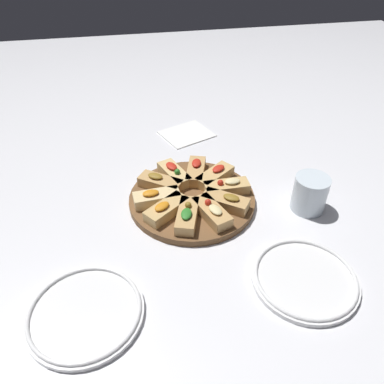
# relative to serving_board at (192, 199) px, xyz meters

# --- Properties ---
(ground_plane) EXTENTS (3.00, 3.00, 0.00)m
(ground_plane) POSITION_rel_serving_board_xyz_m (0.00, 0.00, -0.01)
(ground_plane) COLOR white
(serving_board) EXTENTS (0.31, 0.31, 0.02)m
(serving_board) POSITION_rel_serving_board_xyz_m (0.00, 0.00, 0.00)
(serving_board) COLOR brown
(serving_board) RESTS_ON ground_plane
(focaccia_slice_0) EXTENTS (0.11, 0.10, 0.04)m
(focaccia_slice_0) POSITION_rel_serving_board_xyz_m (-0.07, -0.05, 0.02)
(focaccia_slice_0) COLOR tan
(focaccia_slice_0) RESTS_ON serving_board
(focaccia_slice_1) EXTENTS (0.08, 0.12, 0.04)m
(focaccia_slice_1) POSITION_rel_serving_board_xyz_m (-0.03, -0.08, 0.02)
(focaccia_slice_1) COLOR tan
(focaccia_slice_1) RESTS_ON serving_board
(focaccia_slice_2) EXTENTS (0.08, 0.12, 0.04)m
(focaccia_slice_2) POSITION_rel_serving_board_xyz_m (0.03, -0.08, 0.02)
(focaccia_slice_2) COLOR #DBB775
(focaccia_slice_2) RESTS_ON serving_board
(focaccia_slice_3) EXTENTS (0.12, 0.10, 0.04)m
(focaccia_slice_3) POSITION_rel_serving_board_xyz_m (0.07, -0.05, 0.02)
(focaccia_slice_3) COLOR tan
(focaccia_slice_3) RESTS_ON serving_board
(focaccia_slice_4) EXTENTS (0.11, 0.05, 0.04)m
(focaccia_slice_4) POSITION_rel_serving_board_xyz_m (0.09, 0.01, 0.02)
(focaccia_slice_4) COLOR #E5C689
(focaccia_slice_4) RESTS_ON serving_board
(focaccia_slice_5) EXTENTS (0.11, 0.10, 0.04)m
(focaccia_slice_5) POSITION_rel_serving_board_xyz_m (0.07, 0.05, 0.02)
(focaccia_slice_5) COLOR tan
(focaccia_slice_5) RESTS_ON serving_board
(focaccia_slice_6) EXTENTS (0.08, 0.12, 0.04)m
(focaccia_slice_6) POSITION_rel_serving_board_xyz_m (0.03, 0.08, 0.02)
(focaccia_slice_6) COLOR tan
(focaccia_slice_6) RESTS_ON serving_board
(focaccia_slice_7) EXTENTS (0.08, 0.12, 0.04)m
(focaccia_slice_7) POSITION_rel_serving_board_xyz_m (-0.03, 0.08, 0.02)
(focaccia_slice_7) COLOR tan
(focaccia_slice_7) RESTS_ON serving_board
(focaccia_slice_8) EXTENTS (0.11, 0.10, 0.04)m
(focaccia_slice_8) POSITION_rel_serving_board_xyz_m (-0.07, 0.05, 0.02)
(focaccia_slice_8) COLOR tan
(focaccia_slice_8) RESTS_ON serving_board
(focaccia_slice_9) EXTENTS (0.11, 0.04, 0.04)m
(focaccia_slice_9) POSITION_rel_serving_board_xyz_m (-0.09, 0.00, 0.02)
(focaccia_slice_9) COLOR tan
(focaccia_slice_9) RESTS_ON serving_board
(plate_left) EXTENTS (0.21, 0.21, 0.02)m
(plate_left) POSITION_rel_serving_board_xyz_m (-0.17, 0.28, -0.00)
(plate_left) COLOR white
(plate_left) RESTS_ON ground_plane
(plate_right) EXTENTS (0.22, 0.22, 0.02)m
(plate_right) POSITION_rel_serving_board_xyz_m (0.25, 0.28, -0.00)
(plate_right) COLOR white
(plate_right) RESTS_ON ground_plane
(water_glass) EXTENTS (0.08, 0.08, 0.09)m
(water_glass) POSITION_rel_serving_board_xyz_m (-0.27, 0.08, 0.04)
(water_glass) COLOR silver
(water_glass) RESTS_ON ground_plane
(napkin_stack) EXTENTS (0.19, 0.17, 0.01)m
(napkin_stack) POSITION_rel_serving_board_xyz_m (-0.05, -0.34, -0.00)
(napkin_stack) COLOR white
(napkin_stack) RESTS_ON ground_plane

